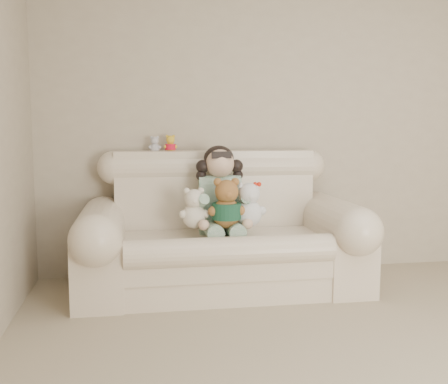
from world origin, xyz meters
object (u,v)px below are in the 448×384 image
sofa (222,222)px  brown_teddy (226,198)px  seated_child (220,189)px  white_cat (249,200)px  cream_teddy (194,204)px

sofa → brown_teddy: 0.24m
seated_child → sofa: bearing=-84.1°
brown_teddy → white_cat: bearing=-9.6°
seated_child → brown_teddy: 0.23m
seated_child → cream_teddy: seated_child is taller
seated_child → brown_teddy: seated_child is taller
seated_child → cream_teddy: 0.30m
cream_teddy → seated_child: bearing=36.7°
seated_child → brown_teddy: size_ratio=1.60×
sofa → cream_teddy: bearing=-154.5°
seated_child → white_cat: seated_child is taller
sofa → white_cat: 0.28m
seated_child → cream_teddy: bearing=-134.7°
sofa → seated_child: size_ratio=3.14×
brown_teddy → cream_teddy: size_ratio=1.24×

